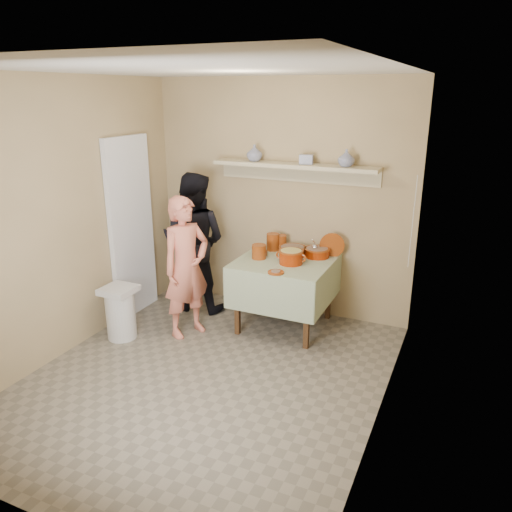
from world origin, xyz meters
The scene contains 22 objects.
ground centered at (0.00, 0.00, 0.00)m, with size 3.50×3.50×0.00m, color #72695A.
tile_panel centered at (-1.46, 0.95, 1.00)m, with size 0.06×0.70×2.00m, color silver.
plate_stack_a centered at (0.00, 1.54, 0.86)m, with size 0.14×0.14×0.19m, color maroon.
plate_stack_b centered at (0.06, 1.62, 0.84)m, with size 0.13×0.13×0.16m, color maroon.
bowl_stack centered at (-0.02, 1.21, 0.84)m, with size 0.15×0.15×0.15m, color maroon.
empty_bowl centered at (-0.06, 1.31, 0.78)m, with size 0.16×0.16×0.05m, color maroon.
propped_lid centered at (0.66, 1.61, 0.88)m, with size 0.27×0.27×0.02m, color maroon.
vase_right centered at (0.76, 1.61, 1.81)m, with size 0.17×0.17×0.17m, color navy.
vase_left centered at (-0.26, 1.62, 1.81)m, with size 0.17×0.17×0.18m, color navy.
ceramic_box centered at (0.33, 1.64, 1.77)m, with size 0.14×0.10×0.10m, color navy.
person_cook centered at (-0.61, 0.71, 0.74)m, with size 0.54×0.35×1.47m, color #D5715C.
person_helper centered at (-0.89, 1.32, 0.80)m, with size 0.78×0.61×1.60m, color black.
room_shell centered at (0.00, 0.00, 1.61)m, with size 3.04×3.54×2.62m.
serving_table centered at (0.25, 1.28, 0.64)m, with size 0.97×0.97×0.76m.
cazuela_meat_a centered at (0.26, 1.46, 0.82)m, with size 0.30×0.30×0.10m.
cazuela_meat_b centered at (0.52, 1.51, 0.82)m, with size 0.28×0.28×0.10m.
ladle centered at (0.50, 1.50, 0.87)m, with size 0.08×0.26×0.19m.
cazuela_rice centered at (0.34, 1.19, 0.85)m, with size 0.33×0.25×0.14m.
front_plate centered at (0.31, 0.86, 0.77)m, with size 0.16×0.16×0.03m.
wall_shelf centered at (0.20, 1.65, 1.67)m, with size 1.80×0.25×0.21m.
trash_bin centered at (-1.19, 0.33, 0.28)m, with size 0.32×0.32×0.56m.
electrical_cord centered at (1.47, 1.48, 1.25)m, with size 0.01×0.05×0.90m.
Camera 1 is at (2.00, -3.37, 2.44)m, focal length 35.00 mm.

